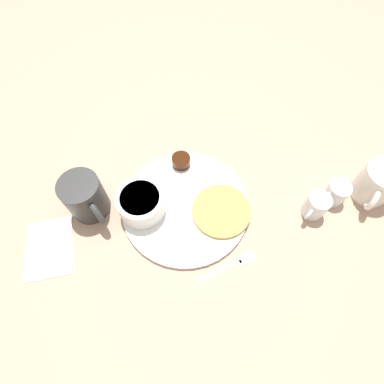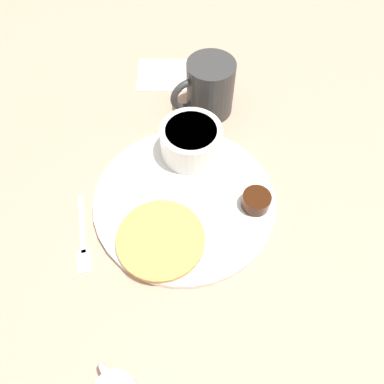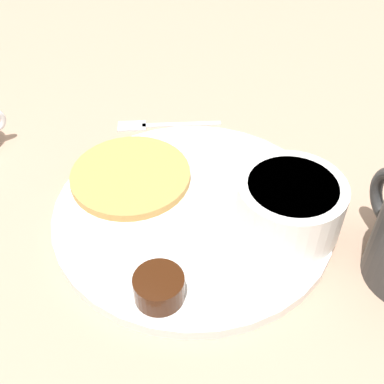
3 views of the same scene
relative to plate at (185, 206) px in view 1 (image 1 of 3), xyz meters
name	(u,v)px [view 1 (image 1 of 3)]	position (x,y,z in m)	size (l,w,h in m)	color
ground_plane	(185,207)	(0.00, 0.00, -0.01)	(4.00, 4.00, 0.00)	tan
plate	(185,206)	(0.00, 0.00, 0.00)	(0.28, 0.28, 0.01)	white
pancake_stack	(221,211)	(0.01, 0.08, 0.01)	(0.13, 0.13, 0.01)	tan
bowl	(141,203)	(0.02, -0.09, 0.04)	(0.10, 0.10, 0.05)	white
syrup_cup	(181,161)	(-0.11, -0.02, 0.02)	(0.04, 0.04, 0.02)	#38190A
butter_ramekin	(136,199)	(0.00, -0.11, 0.02)	(0.05, 0.05, 0.04)	white
coffee_mug	(86,198)	(0.02, -0.21, 0.05)	(0.10, 0.10, 0.10)	#333333
creamer_pitcher_near	(316,206)	(-0.01, 0.28, 0.02)	(0.06, 0.05, 0.06)	white
creamer_pitcher_far	(336,193)	(-0.05, 0.33, 0.02)	(0.05, 0.06, 0.06)	white
fork	(234,265)	(0.12, 0.11, 0.00)	(0.08, 0.12, 0.00)	silver
napkin	(49,248)	(0.12, -0.28, 0.00)	(0.15, 0.13, 0.00)	white
second_mug	(377,184)	(-0.07, 0.42, 0.04)	(0.11, 0.08, 0.09)	silver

